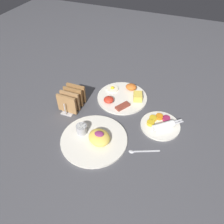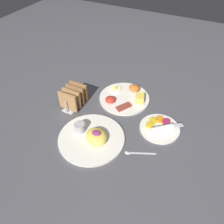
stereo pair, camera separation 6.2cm
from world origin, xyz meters
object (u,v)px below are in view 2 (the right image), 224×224
object	(u,v)px
plate_breakfast	(125,97)
toast_rack	(74,97)
plate_foreground	(92,137)
plate_condiments	(160,127)

from	to	relation	value
plate_breakfast	toast_rack	size ratio (longest dim) A/B	1.79
plate_breakfast	plate_foreground	size ratio (longest dim) A/B	0.90
plate_foreground	toast_rack	xyz separation A→B (m)	(-0.20, 0.16, 0.03)
toast_rack	plate_foreground	bearing A→B (deg)	-39.06
plate_condiments	plate_foreground	xyz separation A→B (m)	(-0.25, -0.19, 0.00)
plate_foreground	plate_breakfast	bearing A→B (deg)	86.65
toast_rack	plate_condiments	bearing A→B (deg)	3.61
plate_foreground	plate_condiments	bearing A→B (deg)	37.04
plate_breakfast	plate_foreground	world-z (taller)	plate_foreground
plate_breakfast	plate_foreground	bearing A→B (deg)	-93.35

